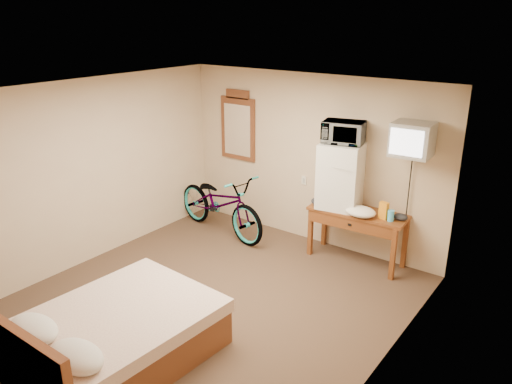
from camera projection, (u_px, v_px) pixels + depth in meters
room at (205, 206)px, 5.57m from camera, size 4.60×4.64×2.50m
desk at (356, 220)px, 6.77m from camera, size 1.35×0.59×0.75m
mini_fridge at (341, 175)px, 6.77m from camera, size 0.63×0.61×0.90m
microwave at (343, 132)px, 6.57m from camera, size 0.61×0.48×0.30m
snack_bag at (384, 211)px, 6.46m from camera, size 0.12×0.09×0.23m
blue_cup at (391, 216)px, 6.41m from camera, size 0.08×0.08×0.15m
cloth_cream at (360, 212)px, 6.57m from camera, size 0.41×0.32×0.13m
cloth_dark_a at (321, 202)px, 6.93m from camera, size 0.29×0.22×0.11m
cloth_dark_b at (401, 217)px, 6.45m from camera, size 0.18×0.15×0.08m
crt_television at (412, 139)px, 6.02m from camera, size 0.49×0.59×0.42m
wall_mirror at (238, 126)px, 7.91m from camera, size 0.66×0.04×1.11m
bicycle at (220, 203)px, 7.75m from camera, size 1.97×0.98×0.99m
bed at (110, 337)px, 4.86m from camera, size 1.54×1.99×0.90m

